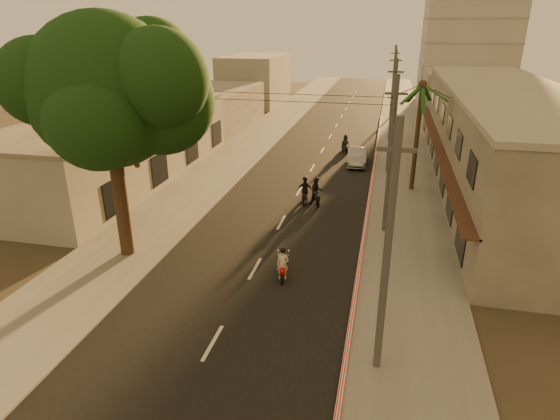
{
  "coord_description": "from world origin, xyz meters",
  "views": [
    {
      "loc": [
        5.84,
        -17.84,
        11.48
      ],
      "look_at": [
        0.65,
        4.8,
        2.15
      ],
      "focal_mm": 30.0,
      "sensor_mm": 36.0,
      "label": 1
    }
  ],
  "objects_px": {
    "scooter_mid_a": "(316,192)",
    "scooter_far_a": "(345,144)",
    "parked_car": "(358,156)",
    "scooter_mid_b": "(305,191)",
    "palm_tree": "(422,91)",
    "broadleaf_tree": "(116,92)",
    "scooter_red": "(283,265)"
  },
  "relations": [
    {
      "from": "scooter_mid_a",
      "to": "broadleaf_tree",
      "type": "bearing_deg",
      "value": -151.03
    },
    {
      "from": "palm_tree",
      "to": "parked_car",
      "type": "distance_m",
      "value": 9.74
    },
    {
      "from": "palm_tree",
      "to": "scooter_mid_b",
      "type": "xyz_separation_m",
      "value": [
        -7.2,
        -4.32,
        -6.3
      ]
    },
    {
      "from": "scooter_far_a",
      "to": "scooter_mid_a",
      "type": "bearing_deg",
      "value": -114.85
    },
    {
      "from": "palm_tree",
      "to": "parked_car",
      "type": "xyz_separation_m",
      "value": [
        -4.34,
        5.89,
        -6.43
      ]
    },
    {
      "from": "broadleaf_tree",
      "to": "scooter_red",
      "type": "height_order",
      "value": "broadleaf_tree"
    },
    {
      "from": "scooter_mid_b",
      "to": "scooter_mid_a",
      "type": "bearing_deg",
      "value": -8.59
    },
    {
      "from": "broadleaf_tree",
      "to": "scooter_red",
      "type": "relative_size",
      "value": 7.24
    },
    {
      "from": "scooter_far_a",
      "to": "palm_tree",
      "type": "bearing_deg",
      "value": -81.45
    },
    {
      "from": "palm_tree",
      "to": "scooter_red",
      "type": "height_order",
      "value": "palm_tree"
    },
    {
      "from": "scooter_mid_b",
      "to": "scooter_far_a",
      "type": "height_order",
      "value": "scooter_mid_b"
    },
    {
      "from": "palm_tree",
      "to": "scooter_mid_b",
      "type": "relative_size",
      "value": 4.28
    },
    {
      "from": "scooter_mid_a",
      "to": "parked_car",
      "type": "xyz_separation_m",
      "value": [
        2.06,
        10.23,
        -0.15
      ]
    },
    {
      "from": "scooter_mid_a",
      "to": "scooter_mid_b",
      "type": "bearing_deg",
      "value": 157.98
    },
    {
      "from": "scooter_mid_b",
      "to": "broadleaf_tree",
      "type": "bearing_deg",
      "value": -134.63
    },
    {
      "from": "palm_tree",
      "to": "parked_car",
      "type": "bearing_deg",
      "value": 126.4
    },
    {
      "from": "palm_tree",
      "to": "scooter_red",
      "type": "distance_m",
      "value": 17.19
    },
    {
      "from": "scooter_mid_a",
      "to": "parked_car",
      "type": "distance_m",
      "value": 10.44
    },
    {
      "from": "scooter_mid_a",
      "to": "scooter_mid_b",
      "type": "distance_m",
      "value": 0.8
    },
    {
      "from": "scooter_red",
      "to": "parked_car",
      "type": "bearing_deg",
      "value": 74.82
    },
    {
      "from": "parked_car",
      "to": "scooter_red",
      "type": "bearing_deg",
      "value": -96.69
    },
    {
      "from": "palm_tree",
      "to": "scooter_far_a",
      "type": "height_order",
      "value": "palm_tree"
    },
    {
      "from": "broadleaf_tree",
      "to": "parked_car",
      "type": "relative_size",
      "value": 2.74
    },
    {
      "from": "scooter_far_a",
      "to": "scooter_mid_b",
      "type": "bearing_deg",
      "value": -118.13
    },
    {
      "from": "scooter_mid_a",
      "to": "scooter_far_a",
      "type": "bearing_deg",
      "value": 67.37
    },
    {
      "from": "scooter_red",
      "to": "scooter_mid_a",
      "type": "relative_size",
      "value": 0.87
    },
    {
      "from": "scooter_mid_b",
      "to": "parked_car",
      "type": "bearing_deg",
      "value": 67.57
    },
    {
      "from": "scooter_mid_b",
      "to": "scooter_far_a",
      "type": "relative_size",
      "value": 1.11
    },
    {
      "from": "scooter_far_a",
      "to": "parked_car",
      "type": "distance_m",
      "value": 4.06
    },
    {
      "from": "scooter_red",
      "to": "broadleaf_tree",
      "type": "bearing_deg",
      "value": 165.56
    },
    {
      "from": "parked_car",
      "to": "scooter_mid_b",
      "type": "bearing_deg",
      "value": -106.49
    },
    {
      "from": "scooter_far_a",
      "to": "broadleaf_tree",
      "type": "bearing_deg",
      "value": -132.95
    }
  ]
}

